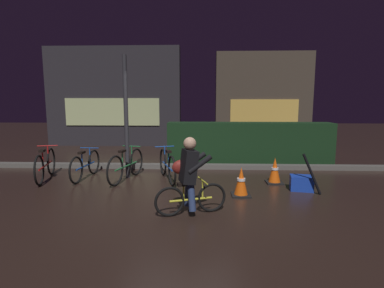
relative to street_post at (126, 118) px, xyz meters
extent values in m
plane|color=black|center=(1.36, -1.20, -1.43)|extent=(40.00, 40.00, 0.00)
cube|color=#56544F|center=(1.36, 1.00, -1.37)|extent=(12.00, 0.24, 0.12)
cube|color=black|center=(3.16, 1.90, -0.83)|extent=(4.80, 0.70, 1.19)
cube|color=#262328|center=(-1.89, 5.30, 0.58)|extent=(5.49, 0.50, 4.01)
cube|color=#BFCC8C|center=(-1.89, 5.03, -0.03)|extent=(3.84, 0.04, 1.10)
cube|color=#42382D|center=(4.37, 6.00, 0.51)|extent=(4.05, 0.50, 3.88)
cube|color=#E5B751|center=(4.37, 5.73, -0.07)|extent=(2.84, 0.04, 1.10)
cylinder|color=#2D2D33|center=(0.00, 0.00, 0.00)|extent=(0.10, 0.10, 2.85)
torus|color=black|center=(-1.97, 0.22, -1.09)|extent=(0.20, 0.66, 0.67)
torus|color=black|center=(-1.73, -0.75, -1.09)|extent=(0.20, 0.66, 0.67)
cylinder|color=#B21919|center=(-1.85, -0.27, -1.09)|extent=(0.28, 0.98, 0.04)
cylinder|color=#B21919|center=(-1.81, -0.44, -0.91)|extent=(0.03, 0.03, 0.37)
cube|color=black|center=(-1.81, -0.44, -0.72)|extent=(0.15, 0.22, 0.05)
cylinder|color=#B21919|center=(-1.91, 0.00, -0.88)|extent=(0.03, 0.03, 0.42)
cylinder|color=#B21919|center=(-1.91, 0.00, -0.67)|extent=(0.45, 0.13, 0.02)
torus|color=black|center=(-0.93, 0.31, -1.12)|extent=(0.08, 0.61, 0.61)
torus|color=black|center=(-0.99, -0.60, -1.12)|extent=(0.08, 0.61, 0.61)
cylinder|color=#19479E|center=(-0.96, -0.15, -1.12)|extent=(0.09, 0.91, 0.04)
cylinder|color=#19479E|center=(-0.97, -0.30, -0.95)|extent=(0.03, 0.03, 0.34)
cube|color=black|center=(-0.97, -0.30, -0.78)|extent=(0.11, 0.21, 0.05)
cylinder|color=#19479E|center=(-0.94, 0.10, -0.93)|extent=(0.03, 0.03, 0.38)
cylinder|color=#19479E|center=(-0.94, 0.10, -0.74)|extent=(0.46, 0.05, 0.02)
torus|color=black|center=(0.16, 0.23, -1.09)|extent=(0.20, 0.66, 0.67)
torus|color=black|center=(-0.08, -0.74, -1.09)|extent=(0.20, 0.66, 0.67)
cylinder|color=#236B38|center=(0.04, -0.25, -1.09)|extent=(0.27, 0.98, 0.04)
cylinder|color=#236B38|center=(0.00, -0.42, -0.91)|extent=(0.03, 0.03, 0.37)
cube|color=black|center=(0.00, -0.42, -0.72)|extent=(0.14, 0.22, 0.05)
cylinder|color=#236B38|center=(0.10, 0.01, -0.88)|extent=(0.03, 0.03, 0.42)
cylinder|color=#236B38|center=(0.10, 0.01, -0.67)|extent=(0.45, 0.13, 0.02)
torus|color=black|center=(0.81, 0.26, -1.10)|extent=(0.26, 0.64, 0.66)
torus|color=black|center=(1.13, -0.67, -1.10)|extent=(0.26, 0.64, 0.66)
cylinder|color=#19479E|center=(0.97, -0.21, -1.10)|extent=(0.35, 0.94, 0.04)
cylinder|color=#19479E|center=(1.03, -0.37, -0.91)|extent=(0.03, 0.03, 0.37)
cube|color=black|center=(1.03, -0.37, -0.73)|extent=(0.16, 0.22, 0.05)
cylinder|color=#19479E|center=(0.88, 0.05, -0.89)|extent=(0.03, 0.03, 0.41)
cylinder|color=#19479E|center=(0.88, 0.05, -0.68)|extent=(0.44, 0.17, 0.02)
cube|color=black|center=(2.52, -1.30, -1.41)|extent=(0.36, 0.36, 0.03)
cone|color=#EA560F|center=(2.52, -1.30, -1.13)|extent=(0.26, 0.26, 0.53)
cylinder|color=white|center=(2.52, -1.30, -1.11)|extent=(0.16, 0.16, 0.05)
cube|color=black|center=(3.38, -0.38, -1.41)|extent=(0.36, 0.36, 0.03)
cone|color=#EA560F|center=(3.38, -0.38, -1.13)|extent=(0.26, 0.26, 0.54)
cylinder|color=white|center=(3.38, -0.38, -1.10)|extent=(0.16, 0.16, 0.05)
cube|color=#193DB7|center=(3.80, -0.90, -1.28)|extent=(0.49, 0.39, 0.30)
torus|color=black|center=(1.94, -2.16, -1.18)|extent=(0.47, 0.20, 0.48)
torus|color=black|center=(1.27, -2.39, -1.18)|extent=(0.47, 0.20, 0.48)
cylinder|color=gold|center=(1.61, -2.28, -1.18)|extent=(0.68, 0.26, 0.04)
cylinder|color=gold|center=(1.49, -2.32, -1.05)|extent=(0.03, 0.03, 0.26)
cube|color=black|center=(1.49, -2.32, -0.92)|extent=(0.22, 0.16, 0.05)
cylinder|color=gold|center=(1.79, -2.21, -1.04)|extent=(0.03, 0.03, 0.30)
cylinder|color=gold|center=(1.79, -2.21, -0.89)|extent=(0.17, 0.44, 0.02)
cylinder|color=navy|center=(1.55, -2.19, -1.13)|extent=(0.17, 0.23, 0.42)
cylinder|color=navy|center=(1.62, -2.38, -1.13)|extent=(0.17, 0.23, 0.42)
cube|color=black|center=(1.57, -2.29, -0.64)|extent=(0.35, 0.39, 0.54)
sphere|color=tan|center=(1.59, -2.28, -0.28)|extent=(0.20, 0.20, 0.20)
cylinder|color=black|center=(1.65, -2.11, -0.59)|extent=(0.40, 0.20, 0.29)
cylinder|color=black|center=(1.75, -2.38, -0.59)|extent=(0.40, 0.20, 0.29)
ellipsoid|color=maroon|center=(1.45, -2.12, -0.69)|extent=(0.35, 0.25, 0.24)
cylinder|color=black|center=(3.91, -1.15, -1.03)|extent=(0.39, 0.12, 0.80)
camera|label=1|loc=(1.79, -6.77, 0.35)|focal=27.42mm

